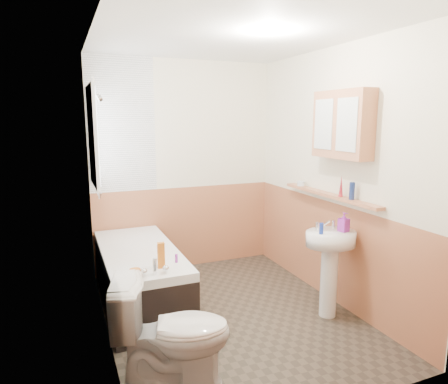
{
  "coord_description": "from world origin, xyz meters",
  "views": [
    {
      "loc": [
        -1.38,
        -3.2,
        1.81
      ],
      "look_at": [
        0.0,
        0.15,
        1.15
      ],
      "focal_mm": 32.0,
      "sensor_mm": 36.0,
      "label": 1
    }
  ],
  "objects": [
    {
      "name": "pine_shelf",
      "position": [
        1.04,
        -0.03,
        1.08
      ],
      "size": [
        0.1,
        1.4,
        0.03
      ],
      "primitive_type": "cube",
      "color": "#BD744D",
      "rests_on": "wall_right"
    },
    {
      "name": "wall_left",
      "position": [
        -1.11,
        0.0,
        1.25
      ],
      "size": [
        0.02,
        2.8,
        2.5
      ],
      "primitive_type": "cube",
      "color": "#F3E8C9",
      "rests_on": "ground"
    },
    {
      "name": "clear_bottle",
      "position": [
        0.71,
        -0.39,
        0.86
      ],
      "size": [
        0.04,
        0.04,
        0.1
      ],
      "primitive_type": "cylinder",
      "rotation": [
        0.0,
        0.0,
        -0.11
      ],
      "color": "#19339E",
      "rests_on": "sink"
    },
    {
      "name": "sink",
      "position": [
        0.84,
        -0.36,
        0.58
      ],
      "size": [
        0.47,
        0.38,
        0.92
      ],
      "rotation": [
        0.0,
        0.0,
        -0.12
      ],
      "color": "white",
      "rests_on": "floor"
    },
    {
      "name": "orange_bottle",
      "position": [
        -0.49,
        0.06,
        0.6
      ],
      "size": [
        0.03,
        0.03,
        0.08
      ],
      "primitive_type": "cylinder",
      "rotation": [
        0.0,
        0.0,
        -0.29
      ],
      "color": "purple",
      "rests_on": "bathtub"
    },
    {
      "name": "soap_bottle",
      "position": [
        0.95,
        -0.39,
        0.85
      ],
      "size": [
        0.12,
        0.19,
        0.08
      ],
      "primitive_type": "imported",
      "rotation": [
        0.0,
        0.0,
        0.23
      ],
      "color": "purple",
      "rests_on": "sink"
    },
    {
      "name": "window",
      "position": [
        -1.06,
        0.95,
        1.65
      ],
      "size": [
        0.03,
        0.79,
        0.99
      ],
      "color": "white",
      "rests_on": "wall_left"
    },
    {
      "name": "shower_riser",
      "position": [
        -1.04,
        0.8,
        1.72
      ],
      "size": [
        0.1,
        0.08,
        1.16
      ],
      "color": "silver",
      "rests_on": "wall_left"
    },
    {
      "name": "black_jar",
      "position": [
        1.04,
        0.46,
        1.12
      ],
      "size": [
        0.08,
        0.08,
        0.05
      ],
      "primitive_type": "cylinder",
      "rotation": [
        0.0,
        0.0,
        0.03
      ],
      "color": "silver",
      "rests_on": "pine_shelf"
    },
    {
      "name": "tile_cladding_left",
      "position": [
        -1.09,
        0.0,
        1.25
      ],
      "size": [
        0.01,
        2.8,
        2.5
      ],
      "primitive_type": "cube",
      "color": "white",
      "rests_on": "wall_left"
    },
    {
      "name": "blue_gel",
      "position": [
        -0.65,
        -0.01,
        0.68
      ],
      "size": [
        0.07,
        0.05,
        0.22
      ],
      "primitive_type": "cube",
      "rotation": [
        0.0,
        0.0,
        -0.1
      ],
      "color": "orange",
      "rests_on": "bathtub"
    },
    {
      "name": "cream_jar",
      "position": [
        -0.88,
        -0.11,
        0.59
      ],
      "size": [
        0.1,
        0.1,
        0.06
      ],
      "primitive_type": "cylinder",
      "rotation": [
        0.0,
        0.0,
        -0.15
      ],
      "color": "orange",
      "rests_on": "bathtub"
    },
    {
      "name": "medicine_cabinet",
      "position": [
        1.01,
        -0.21,
        1.77
      ],
      "size": [
        0.17,
        0.68,
        0.62
      ],
      "color": "#BD744D",
      "rests_on": "wall_right"
    },
    {
      "name": "wainscot_front",
      "position": [
        0.0,
        -1.39,
        0.5
      ],
      "size": [
        2.2,
        0.01,
        1.0
      ],
      "primitive_type": "cube",
      "color": "#BD744D",
      "rests_on": "wall_front"
    },
    {
      "name": "wainscot_back",
      "position": [
        0.0,
        1.39,
        0.5
      ],
      "size": [
        2.2,
        0.01,
        1.0
      ],
      "primitive_type": "cube",
      "color": "#BD744D",
      "rests_on": "wall_back"
    },
    {
      "name": "wainscot_right",
      "position": [
        1.09,
        0.0,
        0.5
      ],
      "size": [
        0.01,
        2.8,
        1.0
      ],
      "primitive_type": "cube",
      "color": "#BD744D",
      "rests_on": "wall_right"
    },
    {
      "name": "foam_can",
      "position": [
        1.04,
        -0.37,
        1.17
      ],
      "size": [
        0.06,
        0.06,
        0.16
      ],
      "primitive_type": "cylinder",
      "rotation": [
        0.0,
        0.0,
        0.33
      ],
      "color": "navy",
      "rests_on": "pine_shelf"
    },
    {
      "name": "wall_back",
      "position": [
        0.0,
        1.41,
        1.25
      ],
      "size": [
        2.2,
        0.02,
        2.5
      ],
      "primitive_type": "cube",
      "color": "#F3E8C9",
      "rests_on": "ground"
    },
    {
      "name": "ceiling",
      "position": [
        0.0,
        0.0,
        2.5
      ],
      "size": [
        2.8,
        2.8,
        0.0
      ],
      "primitive_type": "plane",
      "rotation": [
        3.14,
        0.0,
        0.0
      ],
      "color": "white",
      "rests_on": "ground"
    },
    {
      "name": "toilet",
      "position": [
        -0.76,
        -0.78,
        0.39
      ],
      "size": [
        0.88,
        0.64,
        0.77
      ],
      "primitive_type": "imported",
      "rotation": [
        0.0,
        0.0,
        1.3
      ],
      "color": "white",
      "rests_on": "floor"
    },
    {
      "name": "floor",
      "position": [
        0.0,
        0.0,
        0.0
      ],
      "size": [
        2.8,
        2.8,
        0.0
      ],
      "primitive_type": "plane",
      "color": "#2E2820",
      "rests_on": "ground"
    },
    {
      "name": "wall_front",
      "position": [
        0.0,
        -1.41,
        1.25
      ],
      "size": [
        2.2,
        0.02,
        2.5
      ],
      "primitive_type": "cube",
      "color": "#F3E8C9",
      "rests_on": "ground"
    },
    {
      "name": "bathtub",
      "position": [
        -0.73,
        0.56,
        0.29
      ],
      "size": [
        0.7,
        1.62,
        0.7
      ],
      "color": "black",
      "rests_on": "floor"
    },
    {
      "name": "tile_return_back",
      "position": [
        -0.73,
        1.39,
        1.75
      ],
      "size": [
        0.75,
        0.01,
        1.5
      ],
      "primitive_type": "cube",
      "color": "white",
      "rests_on": "wall_back"
    },
    {
      "name": "green_bottle",
      "position": [
        1.04,
        -0.21,
        1.2
      ],
      "size": [
        0.04,
        0.04,
        0.2
      ],
      "primitive_type": "cone",
      "rotation": [
        0.0,
        0.0,
        0.02
      ],
      "color": "maroon",
      "rests_on": "pine_shelf"
    },
    {
      "name": "wall_right",
      "position": [
        1.11,
        0.0,
        1.25
      ],
      "size": [
        0.02,
        2.8,
        2.5
      ],
      "primitive_type": "cube",
      "color": "#F3E8C9",
      "rests_on": "ground"
    }
  ]
}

